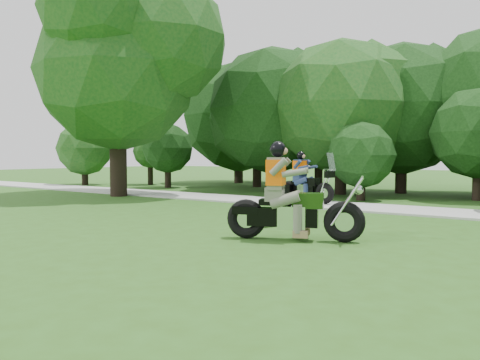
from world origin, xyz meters
The scene contains 5 objects.
ground centered at (0.00, 0.00, 0.00)m, with size 100.00×100.00×0.00m, color #2C5317.
walkway centered at (0.00, 8.00, 0.03)m, with size 60.00×2.20×0.06m, color #ABABA6.
big_tree_west centered at (-10.54, 6.85, 5.76)m, with size 8.64×6.56×9.96m.
chopper_motorcycle centered at (-0.01, 1.80, 0.71)m, with size 2.62×1.42×1.93m.
touring_motorcycle centered at (-2.98, 8.18, 0.69)m, with size 2.26×1.05×1.74m.
Camera 1 is at (4.46, -6.13, 1.65)m, focal length 35.00 mm.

